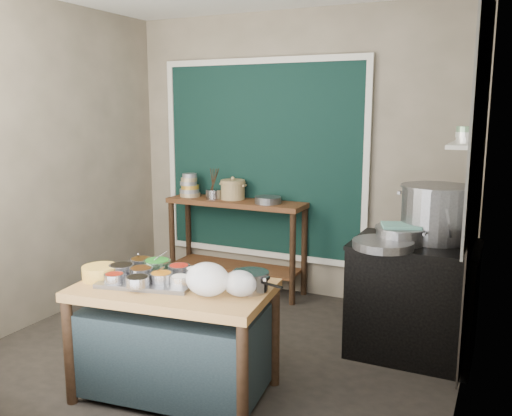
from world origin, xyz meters
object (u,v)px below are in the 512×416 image
at_px(prep_table, 175,340).
at_px(back_counter, 236,245).
at_px(stove_block, 413,300).
at_px(stock_pot, 435,213).
at_px(ceramic_crock, 233,191).
at_px(steamer, 400,235).
at_px(saucepan, 251,281).
at_px(utensil_cup, 214,194).
at_px(condiment_tray, 152,279).
at_px(yellow_basin, 100,273).

xyz_separation_m(prep_table, back_counter, (-0.60, 2.03, 0.10)).
distance_m(prep_table, stove_block, 1.84).
relative_size(back_counter, stock_pot, 2.68).
distance_m(prep_table, ceramic_crock, 2.27).
bearing_deg(steamer, saucepan, -122.44).
bearing_deg(ceramic_crock, saucepan, -59.36).
bearing_deg(ceramic_crock, utensil_cup, -156.97).
relative_size(condiment_tray, steamer, 1.58).
bearing_deg(prep_table, utensil_cup, 105.84).
distance_m(stove_block, stock_pot, 0.69).
height_order(yellow_basin, stock_pot, stock_pot).
height_order(prep_table, condiment_tray, condiment_tray).
distance_m(back_counter, condiment_tray, 2.08).
distance_m(condiment_tray, yellow_basin, 0.35).
bearing_deg(prep_table, stove_block, 37.99).
bearing_deg(stove_block, ceramic_crock, 158.54).
xyz_separation_m(utensil_cup, stock_pot, (2.25, -0.57, 0.09)).
height_order(back_counter, utensil_cup, utensil_cup).
bearing_deg(stock_pot, back_counter, 163.32).
height_order(condiment_tray, saucepan, saucepan).
bearing_deg(prep_table, ceramic_crock, 100.64).
distance_m(back_counter, utensil_cup, 0.58).
distance_m(stove_block, steamer, 0.53).
distance_m(yellow_basin, steamer, 2.17).
distance_m(back_counter, ceramic_crock, 0.57).
relative_size(condiment_tray, stock_pot, 1.13).
xyz_separation_m(stove_block, steamer, (-0.10, -0.08, 0.52)).
height_order(condiment_tray, stock_pot, stock_pot).
height_order(stove_block, steamer, steamer).
bearing_deg(back_counter, condiment_tray, -78.17).
bearing_deg(saucepan, utensil_cup, 141.11).
relative_size(back_counter, saucepan, 6.32).
distance_m(yellow_basin, stock_pot, 2.47).
xyz_separation_m(back_counter, stock_pot, (2.01, -0.60, 0.62)).
height_order(saucepan, utensil_cup, utensil_cup).
xyz_separation_m(back_counter, utensil_cup, (-0.24, -0.04, 0.52)).
xyz_separation_m(prep_table, yellow_basin, (-0.51, -0.10, 0.42)).
relative_size(condiment_tray, utensil_cup, 3.75).
xyz_separation_m(back_counter, stove_block, (1.90, -0.73, -0.05)).
bearing_deg(utensil_cup, ceramic_crock, 23.03).
bearing_deg(condiment_tray, steamer, 41.51).
relative_size(prep_table, yellow_basin, 5.22).
bearing_deg(condiment_tray, stock_pot, 41.74).
distance_m(back_counter, steamer, 2.02).
distance_m(prep_table, steamer, 1.80).
relative_size(stove_block, stock_pot, 1.66).
height_order(stove_block, ceramic_crock, ceramic_crock).
height_order(stock_pot, steamer, stock_pot).
relative_size(saucepan, ceramic_crock, 0.87).
relative_size(utensil_cup, steamer, 0.42).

